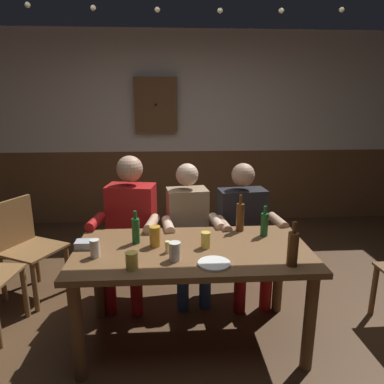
{
  "coord_description": "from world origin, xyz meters",
  "views": [
    {
      "loc": [
        -0.14,
        -2.36,
        1.74
      ],
      "look_at": [
        0.0,
        -0.05,
        1.12
      ],
      "focal_mm": 33.18,
      "sensor_mm": 36.0,
      "label": 1
    }
  ],
  "objects_px": {
    "person_1": "(189,226)",
    "bottle_0": "(240,217)",
    "bottle_1": "(293,248)",
    "pint_glass_2": "(132,261)",
    "wall_dart_cabinet": "(156,104)",
    "condiment_caddy": "(86,244)",
    "dining_table": "(192,263)",
    "bottle_3": "(136,230)",
    "chair_empty_far_end": "(26,245)",
    "table_candle": "(168,247)",
    "pint_glass_0": "(175,251)",
    "pint_glass_1": "(95,248)",
    "person_2": "(244,225)",
    "pint_glass_4": "(206,240)",
    "pint_glass_3": "(155,236)",
    "bottle_2": "(264,224)",
    "plate_0": "(214,264)",
    "person_0": "(130,222)"
  },
  "relations": [
    {
      "from": "person_1",
      "to": "wall_dart_cabinet",
      "type": "height_order",
      "value": "wall_dart_cabinet"
    },
    {
      "from": "dining_table",
      "to": "pint_glass_0",
      "type": "height_order",
      "value": "pint_glass_0"
    },
    {
      "from": "chair_empty_far_end",
      "to": "wall_dart_cabinet",
      "type": "relative_size",
      "value": 1.26
    },
    {
      "from": "chair_empty_far_end",
      "to": "pint_glass_0",
      "type": "distance_m",
      "value": 1.62
    },
    {
      "from": "person_0",
      "to": "bottle_2",
      "type": "relative_size",
      "value": 5.45
    },
    {
      "from": "plate_0",
      "to": "pint_glass_2",
      "type": "relative_size",
      "value": 1.92
    },
    {
      "from": "table_candle",
      "to": "plate_0",
      "type": "xyz_separation_m",
      "value": [
        0.29,
        -0.2,
        -0.03
      ]
    },
    {
      "from": "plate_0",
      "to": "pint_glass_2",
      "type": "bearing_deg",
      "value": -177.42
    },
    {
      "from": "dining_table",
      "to": "bottle_0",
      "type": "relative_size",
      "value": 5.6
    },
    {
      "from": "pint_glass_0",
      "to": "pint_glass_3",
      "type": "distance_m",
      "value": 0.27
    },
    {
      "from": "dining_table",
      "to": "bottle_3",
      "type": "relative_size",
      "value": 6.78
    },
    {
      "from": "person_1",
      "to": "pint_glass_0",
      "type": "bearing_deg",
      "value": 73.54
    },
    {
      "from": "person_1",
      "to": "bottle_0",
      "type": "relative_size",
      "value": 4.11
    },
    {
      "from": "bottle_2",
      "to": "pint_glass_0",
      "type": "bearing_deg",
      "value": -151.13
    },
    {
      "from": "bottle_0",
      "to": "pint_glass_3",
      "type": "height_order",
      "value": "bottle_0"
    },
    {
      "from": "person_0",
      "to": "person_1",
      "type": "relative_size",
      "value": 1.06
    },
    {
      "from": "bottle_0",
      "to": "pint_glass_4",
      "type": "relative_size",
      "value": 2.57
    },
    {
      "from": "chair_empty_far_end",
      "to": "wall_dart_cabinet",
      "type": "xyz_separation_m",
      "value": [
        1.11,
        1.85,
        1.18
      ]
    },
    {
      "from": "dining_table",
      "to": "plate_0",
      "type": "xyz_separation_m",
      "value": [
        0.12,
        -0.26,
        0.12
      ]
    },
    {
      "from": "person_2",
      "to": "pint_glass_4",
      "type": "height_order",
      "value": "person_2"
    },
    {
      "from": "person_0",
      "to": "person_2",
      "type": "bearing_deg",
      "value": -171.69
    },
    {
      "from": "dining_table",
      "to": "person_0",
      "type": "distance_m",
      "value": 0.82
    },
    {
      "from": "pint_glass_2",
      "to": "bottle_3",
      "type": "bearing_deg",
      "value": 91.58
    },
    {
      "from": "dining_table",
      "to": "bottle_2",
      "type": "relative_size",
      "value": 6.99
    },
    {
      "from": "person_2",
      "to": "condiment_caddy",
      "type": "bearing_deg",
      "value": 18.59
    },
    {
      "from": "table_candle",
      "to": "bottle_3",
      "type": "height_order",
      "value": "bottle_3"
    },
    {
      "from": "table_candle",
      "to": "pint_glass_2",
      "type": "height_order",
      "value": "pint_glass_2"
    },
    {
      "from": "bottle_0",
      "to": "bottle_1",
      "type": "bearing_deg",
      "value": -71.25
    },
    {
      "from": "plate_0",
      "to": "pint_glass_4",
      "type": "distance_m",
      "value": 0.27
    },
    {
      "from": "bottle_2",
      "to": "table_candle",
      "type": "bearing_deg",
      "value": -160.38
    },
    {
      "from": "pint_glass_0",
      "to": "pint_glass_3",
      "type": "xyz_separation_m",
      "value": [
        -0.13,
        0.23,
        0.01
      ]
    },
    {
      "from": "table_candle",
      "to": "condiment_caddy",
      "type": "bearing_deg",
      "value": 168.47
    },
    {
      "from": "wall_dart_cabinet",
      "to": "plate_0",
      "type": "bearing_deg",
      "value": -81.19
    },
    {
      "from": "condiment_caddy",
      "to": "wall_dart_cabinet",
      "type": "xyz_separation_m",
      "value": [
        0.42,
        2.52,
        0.9
      ]
    },
    {
      "from": "chair_empty_far_end",
      "to": "pint_glass_3",
      "type": "relative_size",
      "value": 6.11
    },
    {
      "from": "bottle_1",
      "to": "pint_glass_2",
      "type": "xyz_separation_m",
      "value": [
        -0.99,
        0.01,
        -0.06
      ]
    },
    {
      "from": "bottle_3",
      "to": "pint_glass_1",
      "type": "bearing_deg",
      "value": -138.51
    },
    {
      "from": "person_2",
      "to": "chair_empty_far_end",
      "type": "distance_m",
      "value": 1.94
    },
    {
      "from": "pint_glass_0",
      "to": "condiment_caddy",
      "type": "bearing_deg",
      "value": 159.35
    },
    {
      "from": "plate_0",
      "to": "bottle_0",
      "type": "distance_m",
      "value": 0.64
    },
    {
      "from": "pint_glass_1",
      "to": "pint_glass_4",
      "type": "xyz_separation_m",
      "value": [
        0.74,
        0.11,
        -0.0
      ]
    },
    {
      "from": "pint_glass_3",
      "to": "pint_glass_4",
      "type": "bearing_deg",
      "value": -8.2
    },
    {
      "from": "person_1",
      "to": "bottle_1",
      "type": "xyz_separation_m",
      "value": [
        0.59,
        -0.94,
        0.19
      ]
    },
    {
      "from": "person_0",
      "to": "wall_dart_cabinet",
      "type": "relative_size",
      "value": 1.81
    },
    {
      "from": "person_1",
      "to": "table_candle",
      "type": "bearing_deg",
      "value": 68.43
    },
    {
      "from": "pint_glass_0",
      "to": "pint_glass_1",
      "type": "xyz_separation_m",
      "value": [
        -0.52,
        0.08,
        0.0
      ]
    },
    {
      "from": "condiment_caddy",
      "to": "chair_empty_far_end",
      "type": "bearing_deg",
      "value": 135.83
    },
    {
      "from": "person_2",
      "to": "pint_glass_0",
      "type": "xyz_separation_m",
      "value": [
        -0.62,
        -0.81,
        0.13
      ]
    },
    {
      "from": "plate_0",
      "to": "pint_glass_0",
      "type": "bearing_deg",
      "value": 160.78
    },
    {
      "from": "bottle_1",
      "to": "wall_dart_cabinet",
      "type": "xyz_separation_m",
      "value": [
        -0.92,
        2.88,
        0.81
      ]
    }
  ]
}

